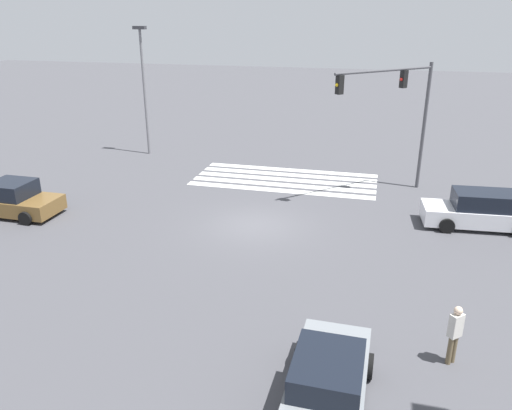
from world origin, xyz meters
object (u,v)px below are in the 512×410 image
object	(u,v)px
pedestrian	(455,332)
car_1	(14,200)
traffic_signal_mast	(401,103)
car_0	(327,385)
car_3	(483,211)
street_light_pole_b	(144,80)

from	to	relation	value
pedestrian	car_1	bearing A→B (deg)	27.80
traffic_signal_mast	car_1	bearing A→B (deg)	-21.79
traffic_signal_mast	car_0	xyz separation A→B (m)	(1.58, 16.19, -4.02)
traffic_signal_mast	pedestrian	xyz separation A→B (m)	(-1.48, 13.70, -3.73)
traffic_signal_mast	car_3	size ratio (longest dim) A/B	1.33
car_3	traffic_signal_mast	bearing A→B (deg)	-48.71
traffic_signal_mast	pedestrian	size ratio (longest dim) A/B	3.76
car_3	pedestrian	xyz separation A→B (m)	(2.28, 10.03, 0.20)
traffic_signal_mast	pedestrian	bearing A→B (deg)	51.18
traffic_signal_mast	car_1	world-z (taller)	traffic_signal_mast
street_light_pole_b	car_3	bearing A→B (deg)	158.26
street_light_pole_b	car_0	bearing A→B (deg)	125.06
pedestrian	car_3	bearing A→B (deg)	-56.26
car_0	pedestrian	bearing A→B (deg)	-49.73
traffic_signal_mast	pedestrian	world-z (taller)	traffic_signal_mast
car_3	pedestrian	size ratio (longest dim) A/B	2.82
car_0	street_light_pole_b	world-z (taller)	street_light_pole_b
traffic_signal_mast	street_light_pole_b	xyz separation A→B (m)	(15.86, -4.16, 0.14)
traffic_signal_mast	car_0	bearing A→B (deg)	39.43
traffic_signal_mast	car_1	distance (m)	19.12
car_1	street_light_pole_b	xyz separation A→B (m)	(-1.32, -11.52, 4.14)
street_light_pole_b	pedestrian	bearing A→B (deg)	134.18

